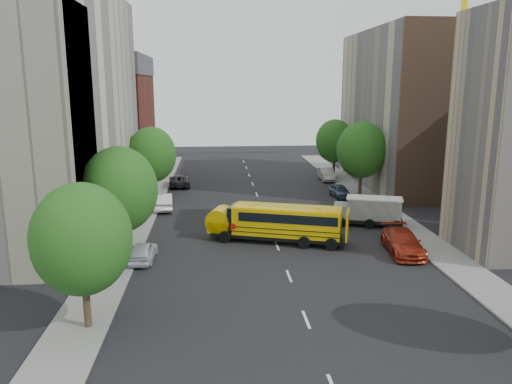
{
  "coord_description": "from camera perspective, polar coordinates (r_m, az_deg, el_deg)",
  "views": [
    {
      "loc": [
        -4.58,
        -37.49,
        11.93
      ],
      "look_at": [
        -1.26,
        2.0,
        3.33
      ],
      "focal_mm": 35.0,
      "sensor_mm": 36.0,
      "label": 1
    }
  ],
  "objects": [
    {
      "name": "parked_car_2",
      "position": [
        59.93,
        -8.76,
        1.3
      ],
      "size": [
        2.77,
        5.25,
        1.41
      ],
      "primitive_type": "imported",
      "rotation": [
        0.0,
        0.0,
        3.23
      ],
      "color": "black",
      "rests_on": "ground"
    },
    {
      "name": "safari_truck",
      "position": [
        43.85,
        12.75,
        -2.08
      ],
      "size": [
        6.12,
        3.67,
        2.48
      ],
      "rotation": [
        0.0,
        0.0,
        -0.31
      ],
      "color": "black",
      "rests_on": "ground"
    },
    {
      "name": "street_tree_2",
      "position": [
        52.38,
        -11.83,
        4.19
      ],
      "size": [
        4.99,
        4.99,
        7.71
      ],
      "color": "#38281C",
      "rests_on": "ground"
    },
    {
      "name": "street_tree_1",
      "position": [
        34.81,
        -15.33,
        0.24
      ],
      "size": [
        5.12,
        5.12,
        7.9
      ],
      "color": "#38281C",
      "rests_on": "ground"
    },
    {
      "name": "school_bus",
      "position": [
        38.37,
        2.39,
        -3.37
      ],
      "size": [
        10.41,
        5.33,
        2.88
      ],
      "rotation": [
        0.0,
        0.0,
        -0.31
      ],
      "color": "black",
      "rests_on": "ground"
    },
    {
      "name": "building_left_cream",
      "position": [
        45.56,
        -22.21,
        8.92
      ],
      "size": [
        10.0,
        26.0,
        20.0
      ],
      "primitive_type": "cube",
      "color": "beige",
      "rests_on": "ground"
    },
    {
      "name": "sidewalk_right",
      "position": [
        46.96,
        15.41,
        -2.85
      ],
      "size": [
        3.0,
        80.0,
        0.12
      ],
      "primitive_type": "cube",
      "color": "slate",
      "rests_on": "ground"
    },
    {
      "name": "lane_markings",
      "position": [
        49.18,
        0.68,
        -1.79
      ],
      "size": [
        0.15,
        64.0,
        0.01
      ],
      "primitive_type": "cube",
      "color": "silver",
      "rests_on": "ground"
    },
    {
      "name": "ground",
      "position": [
        39.61,
        2.07,
        -5.29
      ],
      "size": [
        120.0,
        120.0,
        0.0
      ],
      "primitive_type": "plane",
      "color": "black",
      "rests_on": "ground"
    },
    {
      "name": "parked_car_1",
      "position": [
        49.15,
        -10.54,
        -1.07
      ],
      "size": [
        2.14,
        4.94,
        1.58
      ],
      "primitive_type": "imported",
      "rotation": [
        0.0,
        0.0,
        3.24
      ],
      "color": "silver",
      "rests_on": "ground"
    },
    {
      "name": "street_tree_5",
      "position": [
        65.78,
        8.97,
        5.79
      ],
      "size": [
        4.86,
        4.86,
        7.51
      ],
      "color": "#38281C",
      "rests_on": "ground"
    },
    {
      "name": "building_right_far",
      "position": [
        61.84,
        16.83,
        9.01
      ],
      "size": [
        10.0,
        22.0,
        18.0
      ],
      "primitive_type": "cube",
      "color": "tan",
      "rests_on": "ground"
    },
    {
      "name": "street_tree_0",
      "position": [
        25.42,
        -19.28,
        -5.13
      ],
      "size": [
        4.8,
        4.8,
        7.41
      ],
      "color": "#38281C",
      "rests_on": "ground"
    },
    {
      "name": "street_tree_4",
      "position": [
        54.24,
        11.97,
        4.72
      ],
      "size": [
        5.25,
        5.25,
        8.1
      ],
      "color": "#38281C",
      "rests_on": "ground"
    },
    {
      "name": "sidewalk_left",
      "position": [
        44.66,
        -13.56,
        -3.52
      ],
      "size": [
        3.0,
        80.0,
        0.12
      ],
      "primitive_type": "cube",
      "color": "slate",
      "rests_on": "ground"
    },
    {
      "name": "building_right_sidewall",
      "position": [
        51.77,
        21.29,
        8.18
      ],
      "size": [
        10.1,
        0.3,
        18.0
      ],
      "primitive_type": "cube",
      "color": "brown",
      "rests_on": "ground"
    },
    {
      "name": "building_left_redbrick",
      "position": [
        67.07,
        -16.46,
        7.1
      ],
      "size": [
        10.0,
        15.0,
        13.0
      ],
      "primitive_type": "cube",
      "color": "maroon",
      "rests_on": "ground"
    },
    {
      "name": "parked_car_0",
      "position": [
        35.33,
        -12.8,
        -6.65
      ],
      "size": [
        1.77,
        4.02,
        1.35
      ],
      "primitive_type": "imported",
      "rotation": [
        0.0,
        0.0,
        3.1
      ],
      "color": "silver",
      "rests_on": "ground"
    },
    {
      "name": "building_left_near",
      "position": [
        35.78,
        -26.93,
        5.42
      ],
      "size": [
        10.0,
        7.0,
        17.0
      ],
      "primitive_type": "cube",
      "color": "tan",
      "rests_on": "ground"
    },
    {
      "name": "parked_car_5",
      "position": [
        63.7,
        8.07,
        2.03
      ],
      "size": [
        1.7,
        4.72,
        1.55
      ],
      "primitive_type": "imported",
      "rotation": [
        0.0,
        0.0,
        -0.01
      ],
      "color": "gray",
      "rests_on": "ground"
    },
    {
      "name": "parked_car_3",
      "position": [
        37.51,
        16.42,
        -5.53
      ],
      "size": [
        2.76,
        5.74,
        1.61
      ],
      "primitive_type": "imported",
      "rotation": [
        0.0,
        0.0,
        -0.09
      ],
      "color": "maroon",
      "rests_on": "ground"
    },
    {
      "name": "parked_car_4",
      "position": [
        54.22,
        9.59,
        0.1
      ],
      "size": [
        1.86,
        4.1,
        1.36
      ],
      "primitive_type": "imported",
      "rotation": [
        0.0,
        0.0,
        0.06
      ],
      "color": "#303855",
      "rests_on": "ground"
    }
  ]
}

